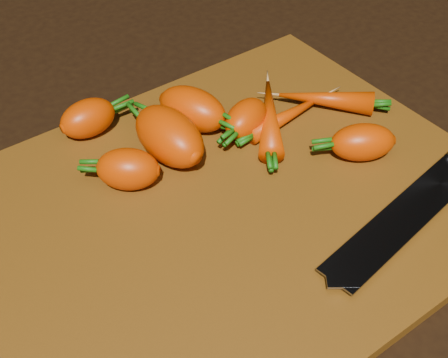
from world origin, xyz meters
TOP-DOWN VIEW (x-y plane):
  - ground at (0.00, 0.00)m, footprint 2.00×2.00m
  - cutting_board at (0.00, 0.00)m, footprint 0.50×0.40m
  - carrot_0 at (-0.07, 0.07)m, footprint 0.07×0.07m
  - carrot_1 at (0.04, 0.11)m, footprint 0.07×0.09m
  - carrot_2 at (-0.01, 0.09)m, footprint 0.06×0.09m
  - carrot_3 at (0.07, 0.07)m, footprint 0.07×0.06m
  - carrot_4 at (-0.06, 0.17)m, footprint 0.06×0.04m
  - carrot_5 at (0.14, -0.03)m, footprint 0.08×0.07m
  - carrot_6 at (0.10, 0.06)m, footprint 0.10×0.12m
  - carrot_7 at (0.12, 0.06)m, footprint 0.12×0.03m
  - carrot_8 at (0.17, 0.05)m, footprint 0.09×0.09m
  - knife at (0.13, -0.12)m, footprint 0.34×0.08m

SIDE VIEW (x-z plane):
  - ground at x=0.00m, z-range -0.01..0.00m
  - cutting_board at x=0.00m, z-range 0.00..0.01m
  - knife at x=0.13m, z-range 0.01..0.03m
  - carrot_7 at x=0.12m, z-range 0.01..0.03m
  - carrot_6 at x=0.10m, z-range 0.01..0.04m
  - carrot_8 at x=0.17m, z-range 0.01..0.04m
  - carrot_3 at x=0.07m, z-range 0.01..0.05m
  - carrot_5 at x=0.14m, z-range 0.01..0.05m
  - carrot_4 at x=-0.06m, z-range 0.01..0.05m
  - carrot_0 at x=-0.07m, z-range 0.01..0.05m
  - carrot_1 at x=0.04m, z-range 0.01..0.06m
  - carrot_2 at x=-0.01m, z-range 0.01..0.07m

